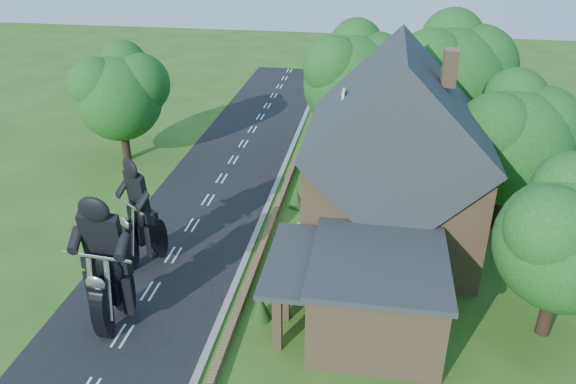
% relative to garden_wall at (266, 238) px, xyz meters
% --- Properties ---
extents(ground, '(120.00, 120.00, 0.00)m').
position_rel_garden_wall_xyz_m(ground, '(-4.30, -5.00, -0.20)').
color(ground, '#2D5919').
rests_on(ground, ground).
extents(road, '(7.00, 80.00, 0.02)m').
position_rel_garden_wall_xyz_m(road, '(-4.30, -5.00, -0.19)').
color(road, black).
rests_on(road, ground).
extents(kerb, '(0.30, 80.00, 0.12)m').
position_rel_garden_wall_xyz_m(kerb, '(-0.65, -5.00, -0.14)').
color(kerb, gray).
rests_on(kerb, ground).
extents(garden_wall, '(0.30, 22.00, 0.40)m').
position_rel_garden_wall_xyz_m(garden_wall, '(0.00, 0.00, 0.00)').
color(garden_wall, olive).
rests_on(garden_wall, ground).
extents(house, '(9.54, 8.64, 10.24)m').
position_rel_garden_wall_xyz_m(house, '(6.19, 1.00, 4.14)').
color(house, olive).
rests_on(house, ground).
extents(annex, '(7.05, 5.94, 3.44)m').
position_rel_garden_wall_xyz_m(annex, '(5.57, -5.80, 1.57)').
color(annex, olive).
rests_on(annex, ground).
extents(tree_house_right, '(6.51, 6.00, 8.40)m').
position_rel_garden_wall_xyz_m(tree_house_right, '(12.35, 3.62, 4.99)').
color(tree_house_right, black).
rests_on(tree_house_right, ground).
extents(tree_behind_house, '(7.81, 7.20, 10.08)m').
position_rel_garden_wall_xyz_m(tree_behind_house, '(9.88, 11.14, 6.03)').
color(tree_behind_house, black).
rests_on(tree_behind_house, ground).
extents(tree_behind_left, '(6.94, 6.40, 9.16)m').
position_rel_garden_wall_xyz_m(tree_behind_left, '(3.86, 12.13, 5.53)').
color(tree_behind_left, black).
rests_on(tree_behind_left, ground).
extents(tree_far_road, '(6.08, 5.60, 7.84)m').
position_rel_garden_wall_xyz_m(tree_far_road, '(-11.16, 9.11, 4.64)').
color(tree_far_road, black).
rests_on(tree_far_road, ground).
extents(shrub_a, '(0.90, 0.90, 1.10)m').
position_rel_garden_wall_xyz_m(shrub_a, '(1.00, -6.00, 0.35)').
color(shrub_a, '#153A12').
rests_on(shrub_a, ground).
extents(shrub_b, '(0.90, 0.90, 1.10)m').
position_rel_garden_wall_xyz_m(shrub_b, '(1.00, -3.50, 0.35)').
color(shrub_b, '#153A12').
rests_on(shrub_b, ground).
extents(shrub_c, '(0.90, 0.90, 1.10)m').
position_rel_garden_wall_xyz_m(shrub_c, '(1.00, -1.00, 0.35)').
color(shrub_c, '#153A12').
rests_on(shrub_c, ground).
extents(shrub_d, '(0.90, 0.90, 1.10)m').
position_rel_garden_wall_xyz_m(shrub_d, '(1.00, 4.00, 0.35)').
color(shrub_d, '#153A12').
rests_on(shrub_d, ground).
extents(shrub_e, '(0.90, 0.90, 1.10)m').
position_rel_garden_wall_xyz_m(shrub_e, '(1.00, 6.50, 0.35)').
color(shrub_e, '#153A12').
rests_on(shrub_e, ground).
extents(shrub_f, '(0.90, 0.90, 1.10)m').
position_rel_garden_wall_xyz_m(shrub_f, '(1.00, 9.00, 0.35)').
color(shrub_f, '#153A12').
rests_on(shrub_f, ground).
extents(motorcycle_lead, '(0.64, 1.98, 1.82)m').
position_rel_garden_wall_xyz_m(motorcycle_lead, '(-4.83, -7.33, 0.71)').
color(motorcycle_lead, black).
rests_on(motorcycle_lead, ground).
extents(motorcycle_follow, '(1.44, 1.71, 1.67)m').
position_rel_garden_wall_xyz_m(motorcycle_follow, '(-5.38, -2.78, 0.64)').
color(motorcycle_follow, black).
rests_on(motorcycle_follow, ground).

